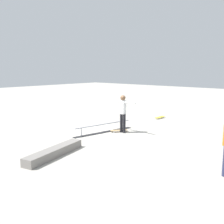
{
  "coord_description": "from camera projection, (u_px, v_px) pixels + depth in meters",
  "views": [
    {
      "loc": [
        8.17,
        7.97,
        2.91
      ],
      "look_at": [
        -0.32,
        0.53,
        1.0
      ],
      "focal_mm": 41.79,
      "sensor_mm": 36.0,
      "label": 1
    }
  ],
  "objects": [
    {
      "name": "skateboard_main",
      "position": [
        119.0,
        130.0,
        12.0
      ],
      "size": [
        0.77,
        0.62,
        0.09
      ],
      "rotation": [
        0.0,
        0.0,
        2.53
      ],
      "color": "tan",
      "rests_on": "ground_plane"
    },
    {
      "name": "skater_main",
      "position": [
        123.0,
        111.0,
        11.73
      ],
      "size": [
        0.23,
        1.38,
        1.72
      ],
      "rotation": [
        0.0,
        0.0,
        4.7
      ],
      "color": "black",
      "rests_on": "ground_plane"
    },
    {
      "name": "loose_skateboard_yellow",
      "position": [
        160.0,
        117.0,
        15.23
      ],
      "size": [
        0.81,
        0.28,
        0.09
      ],
      "rotation": [
        0.0,
        0.0,
        6.25
      ],
      "color": "yellow",
      "rests_on": "ground_plane"
    },
    {
      "name": "grind_rail",
      "position": [
        104.0,
        129.0,
        11.91
      ],
      "size": [
        3.17,
        0.8,
        0.41
      ],
      "rotation": [
        0.0,
        0.0,
        -0.18
      ],
      "color": "black",
      "rests_on": "ground_plane"
    },
    {
      "name": "skate_ledge",
      "position": [
        54.0,
        152.0,
        8.69
      ],
      "size": [
        2.59,
        1.02,
        0.28
      ],
      "primitive_type": "cube",
      "rotation": [
        0.0,
        0.0,
        0.24
      ],
      "color": "gray",
      "rests_on": "ground_plane"
    },
    {
      "name": "ground_plane",
      "position": [
        98.0,
        133.0,
        11.72
      ],
      "size": [
        60.0,
        60.0,
        0.0
      ],
      "primitive_type": "plane",
      "color": "#ADA89E"
    }
  ]
}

